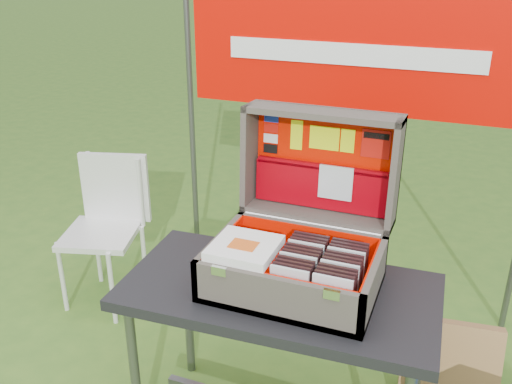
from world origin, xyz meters
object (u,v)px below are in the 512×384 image
at_px(suitcase, 300,208).
at_px(chair, 100,236).
at_px(table, 278,365).
at_px(cardboard_box, 449,370).

bearing_deg(suitcase, chair, 158.93).
xyz_separation_m(table, cardboard_box, (0.60, 0.38, -0.14)).
distance_m(table, cardboard_box, 0.72).
bearing_deg(suitcase, table, -121.95).
bearing_deg(table, chair, 152.53).
bearing_deg(cardboard_box, table, -153.66).
xyz_separation_m(table, suitcase, (0.04, 0.07, 0.61)).
bearing_deg(cardboard_box, suitcase, -157.02).
height_order(table, chair, chair).
xyz_separation_m(suitcase, cardboard_box, (0.55, 0.30, -0.75)).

